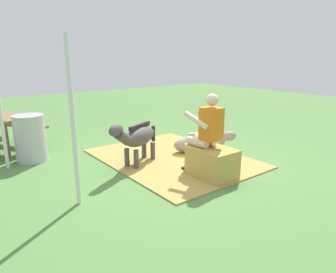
# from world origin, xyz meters

# --- Properties ---
(ground_plane) EXTENTS (24.00, 24.00, 0.00)m
(ground_plane) POSITION_xyz_m (0.00, 0.00, 0.00)
(ground_plane) COLOR #568442
(hay_patch) EXTENTS (3.09, 2.34, 0.02)m
(hay_patch) POSITION_xyz_m (0.26, -0.11, 0.01)
(hay_patch) COLOR tan
(hay_patch) RESTS_ON ground
(hay_bale) EXTENTS (0.75, 0.54, 0.49)m
(hay_bale) POSITION_xyz_m (-0.85, -0.04, 0.25)
(hay_bale) COLOR tan
(hay_bale) RESTS_ON ground
(person_seated) EXTENTS (0.68, 0.46, 1.37)m
(person_seated) POSITION_xyz_m (-0.68, -0.03, 0.76)
(person_seated) COLOR beige
(person_seated) RESTS_ON ground
(pony_standing) EXTENTS (0.73, 1.27, 0.88)m
(pony_standing) POSITION_xyz_m (0.38, 0.62, 0.52)
(pony_standing) COLOR #4C4747
(pony_standing) RESTS_ON ground
(pony_lying) EXTENTS (0.84, 1.32, 0.42)m
(pony_lying) POSITION_xyz_m (0.24, -0.79, 0.19)
(pony_lying) COLOR gray
(pony_lying) RESTS_ON ground
(water_barrel) EXTENTS (0.56, 0.56, 0.88)m
(water_barrel) POSITION_xyz_m (1.82, 2.07, 0.44)
(water_barrel) COLOR #B2B2B7
(water_barrel) RESTS_ON ground
(tent_pole_left) EXTENTS (0.06, 0.06, 2.21)m
(tent_pole_left) POSITION_xyz_m (-0.41, 2.06, 1.10)
(tent_pole_left) COLOR silver
(tent_pole_left) RESTS_ON ground
(tent_pole_right) EXTENTS (0.06, 0.06, 2.21)m
(tent_pole_right) POSITION_xyz_m (1.67, 2.53, 1.10)
(tent_pole_right) COLOR silver
(tent_pole_right) RESTS_ON ground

